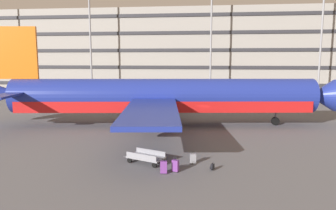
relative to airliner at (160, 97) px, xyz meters
name	(u,v)px	position (x,y,z in m)	size (l,w,h in m)	color
ground_plane	(198,126)	(4.23, -0.11, -3.16)	(600.00, 600.00, 0.00)	#5B5B60
terminal_structure	(202,51)	(4.23, 45.63, 6.16)	(165.41, 20.61, 18.63)	gray
airliner	(160,97)	(0.00, 0.00, 0.00)	(39.05, 31.66, 10.78)	navy
light_mast_left	(90,31)	(-18.50, 29.31, 9.80)	(1.80, 0.50, 22.51)	gray
light_mast_center_left	(211,29)	(6.02, 29.31, 10.10)	(1.80, 0.50, 23.10)	gray
light_mast_center_right	(322,21)	(26.65, 29.31, 11.31)	(1.80, 0.50, 25.47)	gray
suitcase_silver	(175,166)	(3.05, -14.43, -2.73)	(0.49, 0.40, 1.02)	#72388C
suitcase_teal	(164,167)	(2.34, -14.86, -2.71)	(0.45, 0.26, 0.94)	#72388C
suitcase_large	(193,158)	(4.13, -12.64, -2.78)	(0.46, 0.32, 0.89)	gray
backpack_upright	(212,167)	(5.45, -13.86, -2.92)	(0.37, 0.43, 0.55)	black
baggage_cart	(146,157)	(0.80, -12.88, -2.73)	(3.31, 2.20, 0.82)	gray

